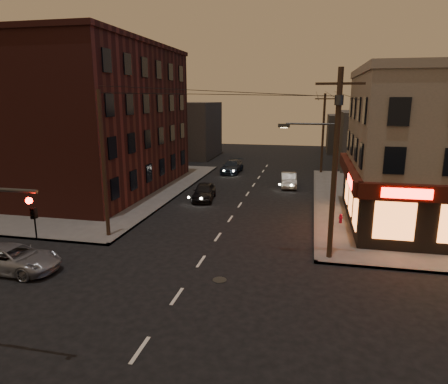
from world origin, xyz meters
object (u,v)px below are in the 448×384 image
(sedan_near, at_px, (204,191))
(sedan_far, at_px, (232,167))
(sedan_mid, at_px, (289,180))
(fire_hydrant, at_px, (341,218))
(suv_cross, at_px, (14,259))

(sedan_near, distance_m, sedan_far, 13.16)
(sedan_mid, bearing_deg, fire_hydrant, -74.85)
(sedan_near, distance_m, sedan_mid, 9.66)
(sedan_mid, height_order, fire_hydrant, sedan_mid)
(suv_cross, distance_m, sedan_far, 29.98)
(suv_cross, bearing_deg, fire_hydrant, -54.20)
(sedan_mid, bearing_deg, sedan_far, 132.75)
(suv_cross, distance_m, fire_hydrant, 20.34)
(sedan_near, bearing_deg, sedan_mid, 37.91)
(fire_hydrant, bearing_deg, suv_cross, -145.79)
(sedan_near, height_order, sedan_mid, sedan_near)
(fire_hydrant, bearing_deg, sedan_near, 156.41)
(sedan_far, bearing_deg, sedan_mid, -40.10)
(sedan_near, xyz_separation_m, sedan_far, (-0.13, 13.16, -0.01))
(sedan_near, relative_size, sedan_far, 0.86)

